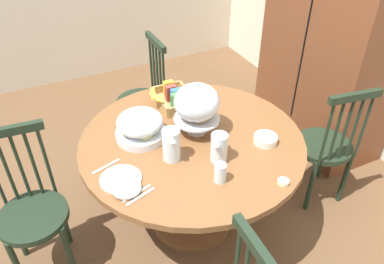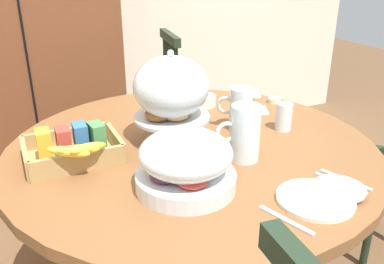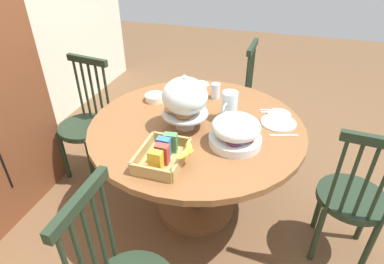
% 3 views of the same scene
% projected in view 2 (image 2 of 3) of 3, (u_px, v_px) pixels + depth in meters
% --- Properties ---
extents(wooden_armoire, '(1.18, 0.60, 1.96)m').
position_uv_depth(wooden_armoire, '(20.00, 27.00, 2.46)').
color(wooden_armoire, brown).
rests_on(wooden_armoire, ground_plane).
extents(dining_table, '(1.35, 1.35, 0.74)m').
position_uv_depth(dining_table, '(192.00, 188.00, 1.59)').
color(dining_table, brown).
rests_on(dining_table, ground_plane).
extents(windsor_chair_near_window, '(0.40, 0.40, 0.97)m').
position_uv_depth(windsor_chair_near_window, '(150.00, 121.00, 2.50)').
color(windsor_chair_near_window, '#1E2D1E').
rests_on(windsor_chair_near_window, ground_plane).
extents(windsor_chair_far_side, '(0.40, 0.40, 0.97)m').
position_uv_depth(windsor_chair_far_side, '(382.00, 167.00, 1.96)').
color(windsor_chair_far_side, '#1E2D1E').
rests_on(windsor_chair_far_side, ground_plane).
extents(pastry_stand_with_dome, '(0.28, 0.28, 0.34)m').
position_uv_depth(pastry_stand_with_dome, '(171.00, 91.00, 1.47)').
color(pastry_stand_with_dome, silver).
rests_on(pastry_stand_with_dome, dining_table).
extents(fruit_platter_covered, '(0.30, 0.30, 0.18)m').
position_uv_depth(fruit_platter_covered, '(186.00, 162.00, 1.20)').
color(fruit_platter_covered, silver).
rests_on(fruit_platter_covered, dining_table).
extents(orange_juice_pitcher, '(0.14, 0.14, 0.17)m').
position_uv_depth(orange_juice_pitcher, '(241.00, 111.00, 1.62)').
color(orange_juice_pitcher, silver).
rests_on(orange_juice_pitcher, dining_table).
extents(milk_pitcher, '(0.18, 0.10, 0.19)m').
position_uv_depth(milk_pitcher, '(245.00, 135.00, 1.38)').
color(milk_pitcher, silver).
rests_on(milk_pitcher, dining_table).
extents(cereal_basket, '(0.32, 0.30, 0.12)m').
position_uv_depth(cereal_basket, '(73.00, 148.00, 1.38)').
color(cereal_basket, tan).
rests_on(cereal_basket, dining_table).
extents(china_plate_large, '(0.22, 0.22, 0.01)m').
position_uv_depth(china_plate_large, '(315.00, 199.00, 1.17)').
color(china_plate_large, white).
rests_on(china_plate_large, dining_table).
extents(china_plate_small, '(0.15, 0.15, 0.01)m').
position_uv_depth(china_plate_small, '(339.00, 188.00, 1.20)').
color(china_plate_small, white).
rests_on(china_plate_small, china_plate_large).
extents(cereal_bowl, '(0.14, 0.14, 0.04)m').
position_uv_depth(cereal_bowl, '(201.00, 100.00, 1.91)').
color(cereal_bowl, white).
rests_on(cereal_bowl, dining_table).
extents(drinking_glass, '(0.06, 0.06, 0.11)m').
position_uv_depth(drinking_glass, '(284.00, 117.00, 1.62)').
color(drinking_glass, silver).
rests_on(drinking_glass, dining_table).
extents(butter_dish, '(0.06, 0.06, 0.02)m').
position_uv_depth(butter_dish, '(274.00, 100.00, 1.94)').
color(butter_dish, beige).
rests_on(butter_dish, dining_table).
extents(table_knife, '(0.06, 0.17, 0.01)m').
position_uv_depth(table_knife, '(340.00, 183.00, 1.26)').
color(table_knife, silver).
rests_on(table_knife, dining_table).
extents(dinner_fork, '(0.06, 0.17, 0.01)m').
position_uv_depth(dinner_fork, '(345.00, 180.00, 1.27)').
color(dinner_fork, silver).
rests_on(dinner_fork, dining_table).
extents(soup_spoon, '(0.06, 0.17, 0.01)m').
position_uv_depth(soup_spoon, '(286.00, 220.00, 1.08)').
color(soup_spoon, silver).
rests_on(soup_spoon, dining_table).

